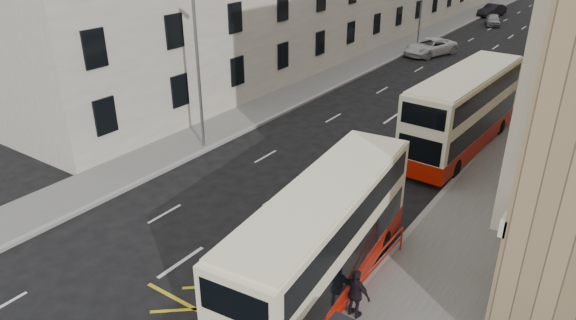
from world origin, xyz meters
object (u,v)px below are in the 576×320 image
Objects in this scene: pedestrian_far at (356,294)px; car_silver at (493,20)px; car_red at (563,27)px; white_van at (430,47)px; double_decker_front at (323,241)px; car_dark at (492,10)px; street_lamp_near at (198,64)px; double_decker_rear at (464,111)px.

car_silver is (-9.88, 52.47, -0.34)m from pedestrian_far.
white_van is at bearing 50.02° from car_red.
car_silver is (-8.38, 51.93, -1.35)m from double_decker_front.
double_decker_front is 1.88m from pedestrian_far.
double_decker_front is 51.77m from car_red.
double_decker_front is at bearing -65.34° from car_dark.
car_silver is at bearing 106.44° from white_van.
pedestrian_far is (12.85, -7.02, -3.65)m from street_lamp_near.
double_decker_front is 34.91m from white_van.
pedestrian_far reaches higher than car_silver.
pedestrian_far is 52.34m from car_red.
double_decker_front is 59.12m from car_dark.
double_decker_rear is (-0.08, 14.15, 0.17)m from double_decker_front.
car_dark reaches higher than car_silver.
double_decker_rear is at bearing 75.66° from car_red.
car_red is (10.37, 45.26, -3.99)m from street_lamp_near.
street_lamp_near is 51.90m from car_dark.
double_decker_rear is at bearing 34.23° from street_lamp_near.
white_van reaches higher than car_silver.
pedestrian_far is at bearing -53.96° from white_van.
street_lamp_near is 13.34m from double_decker_front.
street_lamp_near reaches higher than car_dark.
pedestrian_far is (1.58, -14.69, -1.18)m from double_decker_rear.
car_red is (-2.48, 52.28, -0.34)m from pedestrian_far.
street_lamp_near is 15.09m from pedestrian_far.
car_red is at bearing -80.63° from pedestrian_far.
double_decker_rear is 45.24m from car_dark.
white_van is (-9.05, 19.52, -1.41)m from double_decker_rear.
pedestrian_far is 59.91m from car_dark.
white_van is at bearing 99.26° from double_decker_front.
white_van is 1.18× the size of car_dark.
car_silver is (2.97, 45.45, -3.99)m from street_lamp_near.
car_silver is 6.55m from car_dark.
white_van is at bearing -109.64° from car_silver.
street_lamp_near is 27.56m from white_van.
car_red is at bearing 94.20° from double_decker_rear.
double_decker_front reaches higher than car_dark.
car_silver is (0.74, 18.26, -0.11)m from white_van.
car_dark is (-11.70, 58.76, -0.23)m from pedestrian_far.
double_decker_rear is at bearing 84.42° from double_decker_front.
car_silver is at bearing -59.18° from car_dark.
car_dark is (-1.07, 24.55, 0.00)m from white_van.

